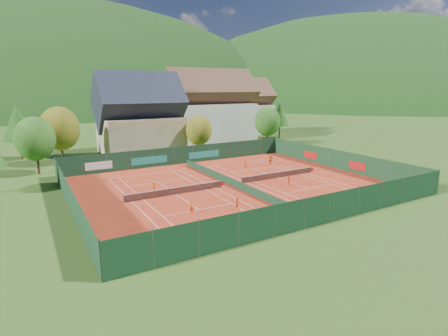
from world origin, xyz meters
The scene contains 32 objects.
ground centered at (0.00, 0.00, -0.02)m, with size 600.00×600.00×0.00m, color #2E5019.
clay_pad centered at (0.00, 0.00, 0.01)m, with size 40.00×32.00×0.01m, color #AA2E19.
court_markings_left centered at (-8.00, 0.00, 0.01)m, with size 11.03×23.83×0.00m.
court_markings_right centered at (8.00, 0.00, 0.01)m, with size 11.03×23.83×0.00m.
tennis_net_left centered at (-7.85, 0.00, 0.51)m, with size 13.30×0.10×1.02m.
tennis_net_right centered at (8.15, 0.00, 0.51)m, with size 13.30×0.10×1.02m.
court_divider centered at (0.00, 0.00, 0.50)m, with size 0.03×28.80×1.00m.
fence_north centered at (-0.46, 15.99, 1.47)m, with size 40.00×0.10×3.00m.
fence_south centered at (0.00, -16.00, 1.50)m, with size 40.00×0.04×3.00m.
fence_west centered at (-20.00, 0.00, 1.50)m, with size 0.04×32.00×3.00m.
fence_east centered at (20.00, 0.05, 1.48)m, with size 0.09×32.00×3.00m.
chalet centered at (-3.00, 30.00, 6.62)m, with size 16.20×12.00×16.00m.
hotel_block_a centered at (16.00, 36.00, 7.38)m, with size 21.60×11.00×17.25m.
hotel_block_b centered at (30.00, 44.00, 6.62)m, with size 17.28×10.00×15.50m.
tree_west_front centered at (-22.00, 20.00, 5.39)m, with size 5.72×5.72×8.69m.
tree_west_mid centered at (-18.00, 26.00, 6.07)m, with size 6.44×6.44×9.78m.
tree_west_back centered at (-24.00, 34.00, 6.74)m, with size 5.60×5.60×10.00m.
tree_center centered at (6.00, 22.00, 4.72)m, with size 5.01×5.01×7.60m.
tree_east_front centered at (24.00, 24.00, 5.39)m, with size 5.72×5.72×8.69m.
tree_east_mid centered at (34.00, 32.00, 6.06)m, with size 5.04×5.04×9.00m.
tree_east_back centered at (26.00, 40.00, 6.74)m, with size 7.15×7.15×10.86m.
mountain_backdrop centered at (28.54, 233.48, -39.64)m, with size 820.00×530.00×242.00m.
ball_hopper centered at (10.30, -11.26, 0.56)m, with size 0.34×0.34×0.80m.
loose_ball_0 centered at (-7.75, -8.42, 0.03)m, with size 0.07×0.07×0.07m, color #CCD833.
loose_ball_1 centered at (4.40, -10.39, 0.03)m, with size 0.07×0.07×0.07m, color #CCD833.
loose_ball_2 centered at (3.08, 1.59, 0.03)m, with size 0.07×0.07×0.07m, color #CCD833.
player_left_near centered at (-9.24, -7.21, 0.69)m, with size 0.50×0.33×1.38m, color #F45615.
player_left_mid centered at (-4.29, -8.29, 0.66)m, with size 0.65×0.50×1.33m, color #FF5C16.
player_left_far centered at (-9.97, 2.34, 0.70)m, with size 0.91×0.52×1.40m, color orange.
player_right_near centered at (6.39, -4.16, 0.77)m, with size 0.91×0.38×1.55m, color #EF4D15.
player_right_far_a centered at (7.58, 8.03, 0.61)m, with size 0.60×0.39×1.22m, color #ED4C15.
player_right_far_b centered at (12.31, 7.53, 0.79)m, with size 1.46×0.46×1.57m, color #CC4512.
Camera 1 is at (-23.56, -38.51, 12.92)m, focal length 28.00 mm.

